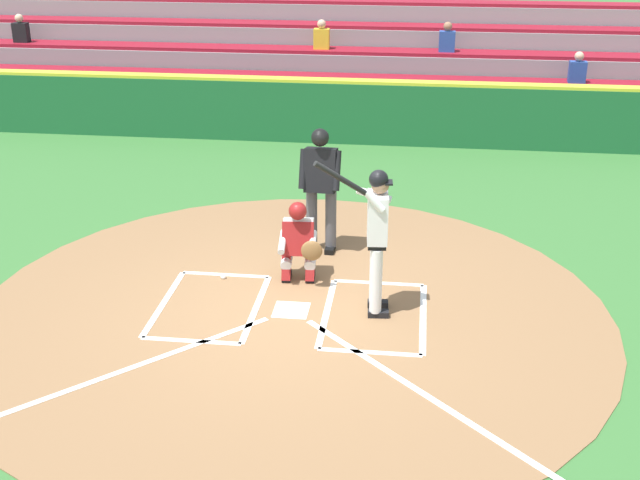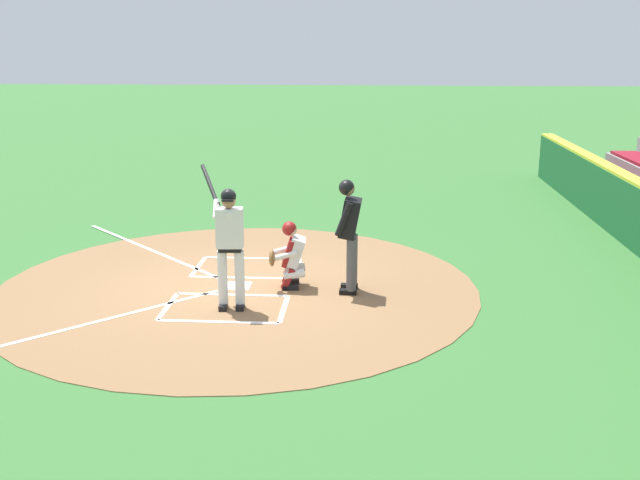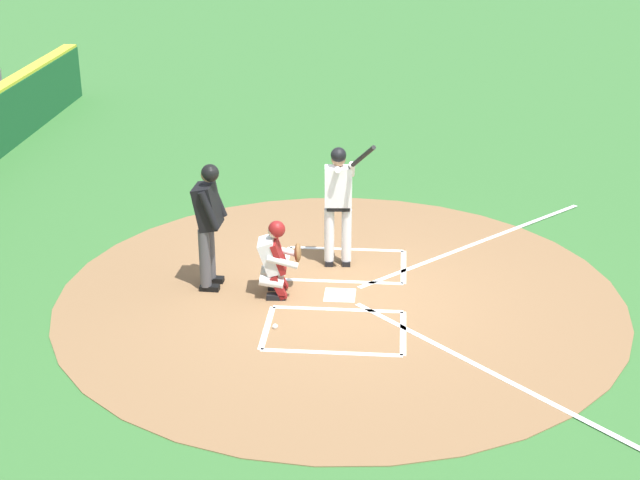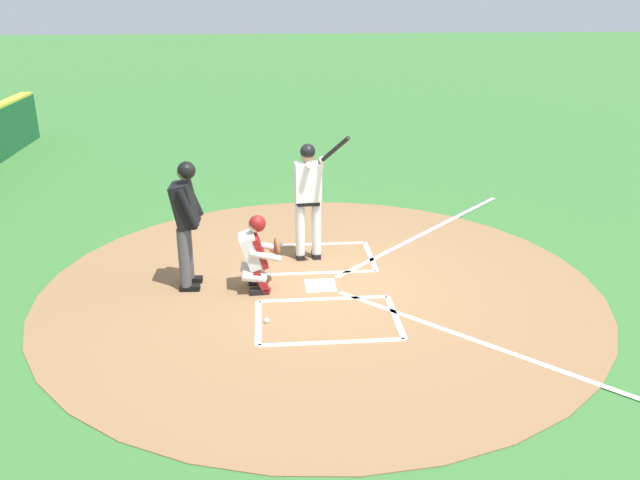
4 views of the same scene
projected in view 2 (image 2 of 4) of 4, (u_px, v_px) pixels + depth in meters
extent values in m
plane|color=#387033|center=(237.00, 287.00, 12.38)|extent=(120.00, 120.00, 0.00)
cylinder|color=olive|center=(237.00, 286.00, 12.38)|extent=(8.00, 8.00, 0.01)
cube|color=white|center=(237.00, 286.00, 12.38)|extent=(0.44, 0.44, 0.01)
cube|color=white|center=(284.00, 309.00, 11.31)|extent=(1.20, 0.08, 0.01)
cube|color=white|center=(168.00, 306.00, 11.42)|extent=(1.20, 0.08, 0.01)
cube|color=white|center=(233.00, 295.00, 11.94)|extent=(0.08, 1.80, 0.01)
cube|color=white|center=(218.00, 322.00, 10.78)|extent=(0.08, 1.80, 0.01)
cube|color=white|center=(297.00, 268.00, 13.33)|extent=(1.20, 0.08, 0.01)
cube|color=white|center=(198.00, 266.00, 13.44)|extent=(1.20, 0.08, 0.01)
cube|color=white|center=(242.00, 278.00, 12.81)|extent=(0.08, 1.80, 0.01)
cube|color=white|center=(253.00, 258.00, 13.97)|extent=(0.08, 1.80, 0.01)
cube|color=white|center=(150.00, 250.00, 14.53)|extent=(3.73, 3.73, 0.01)
cube|color=white|center=(65.00, 330.00, 10.49)|extent=(3.73, 3.73, 0.01)
cylinder|color=white|center=(240.00, 278.00, 11.24)|extent=(0.15, 0.15, 0.84)
cube|color=black|center=(240.00, 307.00, 11.32)|extent=(0.27, 0.14, 0.09)
cylinder|color=white|center=(223.00, 278.00, 11.23)|extent=(0.15, 0.15, 0.84)
cube|color=black|center=(223.00, 307.00, 11.31)|extent=(0.27, 0.14, 0.09)
cube|color=black|center=(230.00, 248.00, 11.11)|extent=(0.25, 0.36, 0.10)
cube|color=white|center=(230.00, 228.00, 11.03)|extent=(0.27, 0.42, 0.60)
sphere|color=#9E7051|center=(228.00, 201.00, 10.91)|extent=(0.21, 0.21, 0.21)
sphere|color=black|center=(228.00, 196.00, 10.91)|extent=(0.23, 0.23, 0.23)
cube|color=black|center=(228.00, 200.00, 10.81)|extent=(0.12, 0.18, 0.02)
cylinder|color=white|center=(230.00, 209.00, 11.01)|extent=(0.43, 0.12, 0.21)
cylinder|color=white|center=(216.00, 209.00, 11.01)|extent=(0.27, 0.11, 0.29)
cylinder|color=black|center=(210.00, 184.00, 11.28)|extent=(0.66, 0.41, 0.53)
cylinder|color=black|center=(217.00, 204.00, 11.04)|extent=(0.10, 0.10, 0.08)
cube|color=black|center=(291.00, 288.00, 12.19)|extent=(0.14, 0.27, 0.09)
cube|color=maroon|center=(288.00, 279.00, 12.15)|extent=(0.14, 0.25, 0.37)
cylinder|color=silver|center=(294.00, 274.00, 12.13)|extent=(0.17, 0.37, 0.21)
cube|color=black|center=(291.00, 282.00, 12.50)|extent=(0.14, 0.27, 0.09)
cube|color=maroon|center=(289.00, 273.00, 12.46)|extent=(0.14, 0.25, 0.37)
cylinder|color=silver|center=(295.00, 268.00, 12.44)|extent=(0.17, 0.37, 0.21)
cube|color=silver|center=(295.00, 251.00, 12.20)|extent=(0.42, 0.38, 0.52)
cube|color=maroon|center=(288.00, 251.00, 12.20)|extent=(0.43, 0.25, 0.46)
sphere|color=beige|center=(291.00, 230.00, 12.10)|extent=(0.21, 0.21, 0.21)
sphere|color=maroon|center=(289.00, 229.00, 12.10)|extent=(0.24, 0.24, 0.24)
cylinder|color=silver|center=(284.00, 256.00, 12.01)|extent=(0.12, 0.45, 0.20)
cylinder|color=silver|center=(285.00, 249.00, 12.40)|extent=(0.12, 0.45, 0.20)
ellipsoid|color=brown|center=(272.00, 258.00, 12.02)|extent=(0.29, 0.12, 0.28)
cylinder|color=#4C4C51|center=(351.00, 265.00, 11.85)|extent=(0.16, 0.16, 0.86)
cube|color=black|center=(348.00, 292.00, 11.97)|extent=(0.14, 0.29, 0.09)
cylinder|color=#4C4C51|center=(353.00, 260.00, 12.12)|extent=(0.16, 0.16, 0.86)
cube|color=black|center=(349.00, 287.00, 12.24)|extent=(0.14, 0.29, 0.09)
cube|color=black|center=(350.00, 218.00, 11.79)|extent=(0.46, 0.38, 0.66)
sphere|color=#9E7051|center=(348.00, 189.00, 11.68)|extent=(0.22, 0.22, 0.22)
sphere|color=black|center=(347.00, 188.00, 11.67)|extent=(0.25, 0.25, 0.25)
cylinder|color=black|center=(344.00, 219.00, 11.56)|extent=(0.11, 0.29, 0.56)
cylinder|color=black|center=(346.00, 212.00, 12.03)|extent=(0.11, 0.29, 0.56)
sphere|color=white|center=(291.00, 267.00, 13.34)|extent=(0.07, 0.07, 0.07)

